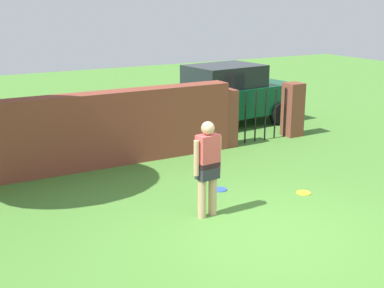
{
  "coord_description": "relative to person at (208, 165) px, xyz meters",
  "views": [
    {
      "loc": [
        -4.6,
        -5.87,
        3.51
      ],
      "look_at": [
        -0.21,
        1.96,
        1.0
      ],
      "focal_mm": 48.92,
      "sensor_mm": 36.0,
      "label": 1
    }
  ],
  "objects": [
    {
      "name": "frisbee_blue",
      "position": [
        0.84,
        0.94,
        -0.89
      ],
      "size": [
        0.27,
        0.27,
        0.02
      ],
      "primitive_type": "cylinder",
      "color": "blue",
      "rests_on": "ground"
    },
    {
      "name": "brick_wall",
      "position": [
        -1.08,
        3.47,
        -0.1
      ],
      "size": [
        7.15,
        0.5,
        1.6
      ],
      "primitive_type": "cube",
      "color": "brown",
      "rests_on": "ground"
    },
    {
      "name": "ground_plane",
      "position": [
        0.42,
        -1.06,
        -0.9
      ],
      "size": [
        40.0,
        40.0,
        0.0
      ],
      "primitive_type": "plane",
      "color": "#4C8433"
    },
    {
      "name": "frisbee_yellow",
      "position": [
        2.11,
        0.02,
        -0.89
      ],
      "size": [
        0.27,
        0.27,
        0.02
      ],
      "primitive_type": "cylinder",
      "color": "yellow",
      "rests_on": "ground"
    },
    {
      "name": "person",
      "position": [
        0.0,
        0.0,
        0.0
      ],
      "size": [
        0.54,
        0.26,
        1.62
      ],
      "rotation": [
        0.0,
        0.0,
        0.11
      ],
      "color": "tan",
      "rests_on": "ground"
    },
    {
      "name": "fence_gate",
      "position": [
        3.64,
        3.47,
        -0.2
      ],
      "size": [
        2.52,
        0.44,
        1.4
      ],
      "color": "brown",
      "rests_on": "ground"
    },
    {
      "name": "car",
      "position": [
        3.74,
        5.33,
        -0.04
      ],
      "size": [
        4.36,
        2.27,
        1.72
      ],
      "rotation": [
        0.0,
        0.0,
        0.11
      ],
      "color": "#0C4C2D",
      "rests_on": "ground"
    }
  ]
}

